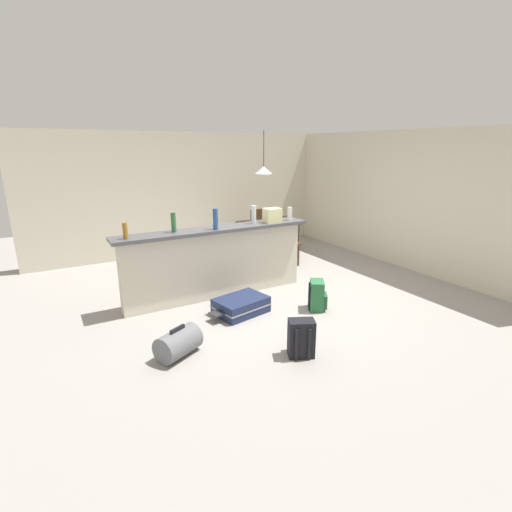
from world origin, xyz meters
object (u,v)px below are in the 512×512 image
object	(u,v)px
bottle_green	(173,222)
duffel_bag_grey	(178,343)
suitcase_flat_navy	(241,305)
backpack_black	(301,338)
dining_chair_far_side	(256,227)
bottle_clear	(254,215)
dining_table	(269,226)
grocery_bag	(272,215)
bottle_white	(290,214)
bottle_blue	(215,219)
pendant_lamp	(264,170)
dining_chair_near_partition	(284,238)
backpack_green	(317,296)
bottle_amber	(125,231)

from	to	relation	value
bottle_green	duffel_bag_grey	world-z (taller)	bottle_green
suitcase_flat_navy	backpack_black	xyz separation A→B (m)	(0.06, -1.30, 0.09)
dining_chair_far_side	bottle_clear	bearing A→B (deg)	-120.58
dining_table	grocery_bag	bearing A→B (deg)	-119.92
duffel_bag_grey	bottle_white	bearing A→B (deg)	29.34
bottle_blue	pendant_lamp	bearing A→B (deg)	42.69
dining_table	suitcase_flat_navy	bearing A→B (deg)	-129.42
bottle_green	bottle_clear	distance (m)	1.26
dining_table	dining_chair_near_partition	world-z (taller)	dining_chair_near_partition
backpack_green	dining_table	bearing A→B (deg)	73.09
dining_table	suitcase_flat_navy	world-z (taller)	dining_table
grocery_bag	backpack_green	bearing A→B (deg)	-85.97
bottle_blue	dining_chair_near_partition	size ratio (longest dim) A/B	0.32
bottle_green	suitcase_flat_navy	xyz separation A→B (m)	(0.64, -0.73, -1.09)
bottle_clear	bottle_white	xyz separation A→B (m)	(0.63, -0.05, -0.03)
bottle_amber	backpack_green	bearing A→B (deg)	-25.09
bottle_white	dining_chair_near_partition	size ratio (longest dim) A/B	0.22
bottle_green	pendant_lamp	distance (m)	2.83
bottle_amber	duffel_bag_grey	world-z (taller)	bottle_amber
dining_chair_far_side	duffel_bag_grey	size ratio (longest dim) A/B	1.65
backpack_black	bottle_green	bearing A→B (deg)	109.11
bottle_green	bottle_white	bearing A→B (deg)	-1.75
bottle_green	suitcase_flat_navy	size ratio (longest dim) A/B	0.31
dining_table	backpack_green	size ratio (longest dim) A/B	2.62
dining_chair_near_partition	duffel_bag_grey	distance (m)	3.64
bottle_white	dining_table	xyz separation A→B (m)	(0.52, 1.47, -0.53)
bottle_blue	grocery_bag	distance (m)	0.98
bottle_blue	backpack_black	distance (m)	2.17
bottle_green	bottle_white	world-z (taller)	bottle_green
bottle_amber	dining_chair_near_partition	xyz separation A→B (m)	(3.07, 0.92, -0.66)
bottle_clear	dining_table	bearing A→B (deg)	51.01
bottle_green	bottle_blue	distance (m)	0.58
bottle_amber	grocery_bag	distance (m)	2.21
pendant_lamp	backpack_green	xyz separation A→B (m)	(-0.71, -2.66, -1.56)
bottle_clear	dining_chair_far_side	bearing A→B (deg)	59.42
bottle_blue	dining_chair_far_side	size ratio (longest dim) A/B	0.32
pendant_lamp	dining_chair_far_side	bearing A→B (deg)	77.55
grocery_bag	duffel_bag_grey	world-z (taller)	grocery_bag
suitcase_flat_navy	grocery_bag	bearing A→B (deg)	35.92
grocery_bag	dining_chair_far_side	world-z (taller)	grocery_bag
suitcase_flat_navy	dining_chair_far_side	bearing A→B (deg)	56.61
bottle_white	backpack_green	world-z (taller)	bottle_white
suitcase_flat_navy	backpack_black	size ratio (longest dim) A/B	2.09
dining_table	dining_chair_far_side	distance (m)	0.60
dining_table	dining_chair_near_partition	size ratio (longest dim) A/B	1.18
bottle_white	dining_chair_near_partition	world-z (taller)	bottle_white
dining_chair_near_partition	suitcase_flat_navy	distance (m)	2.39
bottle_green	dining_chair_far_side	size ratio (longest dim) A/B	0.29
bottle_white	dining_table	distance (m)	1.65
grocery_bag	backpack_black	bearing A→B (deg)	-113.45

